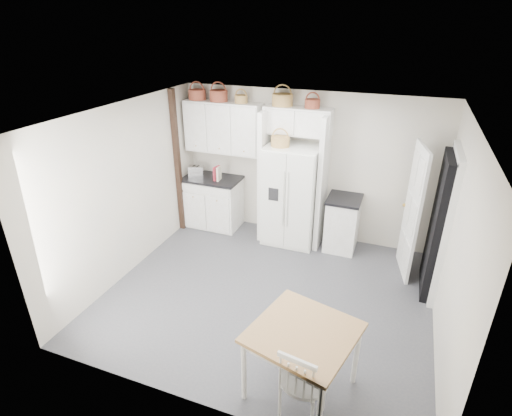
% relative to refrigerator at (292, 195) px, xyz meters
% --- Properties ---
extents(floor, '(4.50, 4.50, 0.00)m').
position_rel_refrigerator_xyz_m(floor, '(0.15, -1.65, -0.88)').
color(floor, '#4F4F52').
rests_on(floor, ground).
extents(ceiling, '(4.50, 4.50, 0.00)m').
position_rel_refrigerator_xyz_m(ceiling, '(0.15, -1.65, 1.72)').
color(ceiling, white).
rests_on(ceiling, wall_back).
extents(wall_back, '(4.50, 0.00, 4.50)m').
position_rel_refrigerator_xyz_m(wall_back, '(0.15, 0.35, 0.42)').
color(wall_back, beige).
rests_on(wall_back, floor).
extents(wall_left, '(0.00, 4.00, 4.00)m').
position_rel_refrigerator_xyz_m(wall_left, '(-2.10, -1.65, 0.42)').
color(wall_left, beige).
rests_on(wall_left, floor).
extents(wall_right, '(0.00, 4.00, 4.00)m').
position_rel_refrigerator_xyz_m(wall_right, '(2.40, -1.65, 0.42)').
color(wall_right, beige).
rests_on(wall_right, floor).
extents(refrigerator, '(0.91, 0.73, 1.75)m').
position_rel_refrigerator_xyz_m(refrigerator, '(0.00, 0.00, 0.00)').
color(refrigerator, white).
rests_on(refrigerator, floor).
extents(base_cab_left, '(1.01, 0.64, 0.93)m').
position_rel_refrigerator_xyz_m(base_cab_left, '(-1.55, 0.05, -0.41)').
color(base_cab_left, silver).
rests_on(base_cab_left, floor).
extents(base_cab_right, '(0.51, 0.62, 0.91)m').
position_rel_refrigerator_xyz_m(base_cab_right, '(0.90, 0.05, -0.42)').
color(base_cab_right, silver).
rests_on(base_cab_right, floor).
extents(dining_table, '(1.19, 1.19, 0.82)m').
position_rel_refrigerator_xyz_m(dining_table, '(1.02, -3.10, -0.47)').
color(dining_table, brown).
rests_on(dining_table, floor).
extents(windsor_chair, '(0.54, 0.50, 0.98)m').
position_rel_refrigerator_xyz_m(windsor_chair, '(1.12, -3.40, -0.39)').
color(windsor_chair, silver).
rests_on(windsor_chair, floor).
extents(counter_left, '(1.05, 0.68, 0.04)m').
position_rel_refrigerator_xyz_m(counter_left, '(-1.55, 0.05, 0.08)').
color(counter_left, black).
rests_on(counter_left, base_cab_left).
extents(counter_right, '(0.56, 0.66, 0.04)m').
position_rel_refrigerator_xyz_m(counter_right, '(0.90, 0.05, 0.05)').
color(counter_right, black).
rests_on(counter_right, base_cab_right).
extents(toaster, '(0.31, 0.24, 0.19)m').
position_rel_refrigerator_xyz_m(toaster, '(-1.87, 0.02, 0.19)').
color(toaster, silver).
rests_on(toaster, counter_left).
extents(cookbook_red, '(0.08, 0.18, 0.26)m').
position_rel_refrigerator_xyz_m(cookbook_red, '(-1.41, -0.03, 0.23)').
color(cookbook_red, '#A62535').
rests_on(cookbook_red, counter_left).
extents(cookbook_cream, '(0.05, 0.17, 0.25)m').
position_rel_refrigerator_xyz_m(cookbook_cream, '(-1.37, -0.03, 0.23)').
color(cookbook_cream, beige).
rests_on(cookbook_cream, counter_left).
extents(basket_upper_a, '(0.31, 0.31, 0.17)m').
position_rel_refrigerator_xyz_m(basket_upper_a, '(-1.83, 0.18, 1.56)').
color(basket_upper_a, brown).
rests_on(basket_upper_a, upper_cabinet).
extents(basket_upper_b, '(0.32, 0.32, 0.19)m').
position_rel_refrigerator_xyz_m(basket_upper_b, '(-1.42, 0.18, 1.57)').
color(basket_upper_b, brown).
rests_on(basket_upper_b, upper_cabinet).
extents(basket_upper_c, '(0.22, 0.22, 0.13)m').
position_rel_refrigerator_xyz_m(basket_upper_c, '(-1.00, 0.18, 1.54)').
color(basket_upper_c, olive).
rests_on(basket_upper_c, upper_cabinet).
extents(basket_bridge_a, '(0.34, 0.34, 0.19)m').
position_rel_refrigerator_xyz_m(basket_bridge_a, '(-0.27, 0.18, 1.57)').
color(basket_bridge_a, olive).
rests_on(basket_bridge_a, bridge_cabinet).
extents(basket_bridge_b, '(0.24, 0.24, 0.14)m').
position_rel_refrigerator_xyz_m(basket_bridge_b, '(0.22, 0.18, 1.54)').
color(basket_bridge_b, brown).
rests_on(basket_bridge_b, bridge_cabinet).
extents(basket_fridge_a, '(0.31, 0.31, 0.16)m').
position_rel_refrigerator_xyz_m(basket_fridge_a, '(-0.20, -0.10, 0.96)').
color(basket_fridge_a, olive).
rests_on(basket_fridge_a, refrigerator).
extents(upper_cabinet, '(1.40, 0.34, 0.90)m').
position_rel_refrigerator_xyz_m(upper_cabinet, '(-1.35, 0.18, 1.02)').
color(upper_cabinet, silver).
rests_on(upper_cabinet, wall_back).
extents(bridge_cabinet, '(1.12, 0.34, 0.45)m').
position_rel_refrigerator_xyz_m(bridge_cabinet, '(0.00, 0.18, 1.25)').
color(bridge_cabinet, silver).
rests_on(bridge_cabinet, wall_back).
extents(fridge_panel_left, '(0.08, 0.60, 2.30)m').
position_rel_refrigerator_xyz_m(fridge_panel_left, '(-0.51, 0.05, 0.27)').
color(fridge_panel_left, silver).
rests_on(fridge_panel_left, floor).
extents(fridge_panel_right, '(0.08, 0.60, 2.30)m').
position_rel_refrigerator_xyz_m(fridge_panel_right, '(0.51, 0.05, 0.27)').
color(fridge_panel_right, silver).
rests_on(fridge_panel_right, floor).
extents(trim_post, '(0.09, 0.09, 2.60)m').
position_rel_refrigerator_xyz_m(trim_post, '(-2.05, -0.30, 0.42)').
color(trim_post, black).
rests_on(trim_post, floor).
extents(doorway_void, '(0.18, 0.85, 2.05)m').
position_rel_refrigerator_xyz_m(doorway_void, '(2.31, -0.65, 0.15)').
color(doorway_void, black).
rests_on(doorway_void, floor).
extents(door_slab, '(0.21, 0.79, 2.05)m').
position_rel_refrigerator_xyz_m(door_slab, '(1.95, -0.31, 0.15)').
color(door_slab, white).
rests_on(door_slab, floor).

